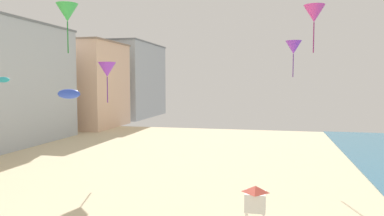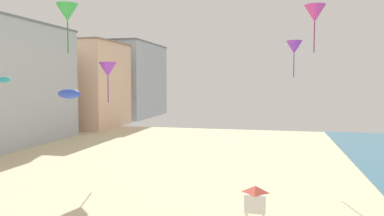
{
  "view_description": "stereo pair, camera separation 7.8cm",
  "coord_description": "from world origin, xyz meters",
  "px_view_note": "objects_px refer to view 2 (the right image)",
  "views": [
    {
      "loc": [
        10.65,
        -2.24,
        8.11
      ],
      "look_at": [
        6.03,
        17.95,
        6.63
      ],
      "focal_mm": 34.42,
      "sensor_mm": 36.0,
      "label": 1
    },
    {
      "loc": [
        10.72,
        -2.22,
        8.11
      ],
      "look_at": [
        6.03,
        17.95,
        6.63
      ],
      "focal_mm": 34.42,
      "sensor_mm": 36.0,
      "label": 2
    }
  ],
  "objects_px": {
    "lifeguard_stand": "(255,199)",
    "kite_blue_parafoil": "(69,94)",
    "kite_magenta_delta_2": "(315,14)",
    "kite_purple_delta": "(108,70)",
    "kite_purple_delta_2": "(294,47)",
    "kite_green_delta_2": "(67,13)",
    "kite_cyan_parafoil": "(4,80)"
  },
  "relations": [
    {
      "from": "kite_blue_parafoil",
      "to": "kite_purple_delta",
      "type": "relative_size",
      "value": 0.42
    },
    {
      "from": "kite_blue_parafoil",
      "to": "kite_purple_delta",
      "type": "distance_m",
      "value": 10.96
    },
    {
      "from": "kite_cyan_parafoil",
      "to": "kite_blue_parafoil",
      "type": "xyz_separation_m",
      "value": [
        10.43,
        -6.74,
        -0.95
      ]
    },
    {
      "from": "kite_blue_parafoil",
      "to": "kite_magenta_delta_2",
      "type": "distance_m",
      "value": 19.98
    },
    {
      "from": "kite_cyan_parafoil",
      "to": "lifeguard_stand",
      "type": "bearing_deg",
      "value": -19.82
    },
    {
      "from": "lifeguard_stand",
      "to": "kite_purple_delta",
      "type": "height_order",
      "value": "kite_purple_delta"
    },
    {
      "from": "lifeguard_stand",
      "to": "kite_blue_parafoil",
      "type": "bearing_deg",
      "value": 158.24
    },
    {
      "from": "kite_magenta_delta_2",
      "to": "kite_purple_delta",
      "type": "distance_m",
      "value": 18.61
    },
    {
      "from": "kite_cyan_parafoil",
      "to": "kite_magenta_delta_2",
      "type": "xyz_separation_m",
      "value": [
        26.08,
        4.0,
        5.3
      ]
    },
    {
      "from": "kite_green_delta_2",
      "to": "kite_purple_delta_2",
      "type": "xyz_separation_m",
      "value": [
        11.85,
        19.42,
        -0.23
      ]
    },
    {
      "from": "kite_blue_parafoil",
      "to": "kite_purple_delta_2",
      "type": "relative_size",
      "value": 0.46
    },
    {
      "from": "kite_cyan_parafoil",
      "to": "kite_purple_delta_2",
      "type": "height_order",
      "value": "kite_purple_delta_2"
    },
    {
      "from": "kite_magenta_delta_2",
      "to": "kite_purple_delta",
      "type": "bearing_deg",
      "value": -179.29
    },
    {
      "from": "lifeguard_stand",
      "to": "kite_magenta_delta_2",
      "type": "height_order",
      "value": "kite_magenta_delta_2"
    },
    {
      "from": "kite_magenta_delta_2",
      "to": "kite_blue_parafoil",
      "type": "bearing_deg",
      "value": -145.54
    },
    {
      "from": "kite_cyan_parafoil",
      "to": "kite_purple_delta_2",
      "type": "relative_size",
      "value": 0.37
    },
    {
      "from": "kite_green_delta_2",
      "to": "kite_purple_delta",
      "type": "height_order",
      "value": "kite_green_delta_2"
    },
    {
      "from": "kite_purple_delta",
      "to": "kite_purple_delta_2",
      "type": "distance_m",
      "value": 17.58
    },
    {
      "from": "kite_cyan_parafoil",
      "to": "kite_purple_delta",
      "type": "relative_size",
      "value": 0.34
    },
    {
      "from": "lifeguard_stand",
      "to": "kite_blue_parafoil",
      "type": "distance_m",
      "value": 13.03
    },
    {
      "from": "kite_purple_delta",
      "to": "kite_purple_delta_2",
      "type": "relative_size",
      "value": 1.09
    },
    {
      "from": "kite_cyan_parafoil",
      "to": "kite_green_delta_2",
      "type": "distance_m",
      "value": 17.05
    },
    {
      "from": "lifeguard_stand",
      "to": "kite_cyan_parafoil",
      "type": "relative_size",
      "value": 1.99
    },
    {
      "from": "kite_cyan_parafoil",
      "to": "kite_purple_delta_2",
      "type": "xyz_separation_m",
      "value": [
        24.71,
        8.73,
        3.06
      ]
    },
    {
      "from": "kite_blue_parafoil",
      "to": "kite_purple_delta",
      "type": "height_order",
      "value": "kite_purple_delta"
    },
    {
      "from": "kite_purple_delta_2",
      "to": "kite_magenta_delta_2",
      "type": "bearing_deg",
      "value": -73.93
    },
    {
      "from": "lifeguard_stand",
      "to": "kite_green_delta_2",
      "type": "height_order",
      "value": "kite_green_delta_2"
    },
    {
      "from": "kite_blue_parafoil",
      "to": "kite_purple_delta_2",
      "type": "height_order",
      "value": "kite_purple_delta_2"
    },
    {
      "from": "kite_magenta_delta_2",
      "to": "kite_purple_delta_2",
      "type": "bearing_deg",
      "value": 106.07
    },
    {
      "from": "lifeguard_stand",
      "to": "kite_cyan_parafoil",
      "type": "height_order",
      "value": "kite_cyan_parafoil"
    },
    {
      "from": "kite_purple_delta",
      "to": "kite_green_delta_2",
      "type": "bearing_deg",
      "value": -71.34
    },
    {
      "from": "kite_magenta_delta_2",
      "to": "kite_green_delta_2",
      "type": "bearing_deg",
      "value": -131.98
    }
  ]
}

